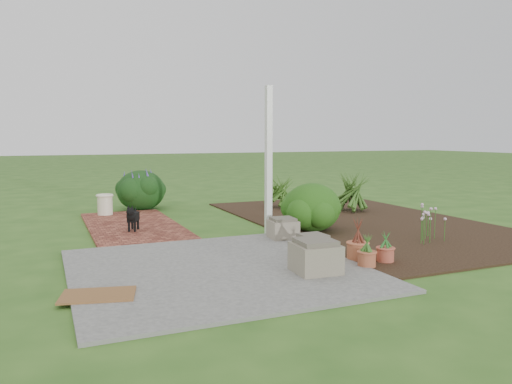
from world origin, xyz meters
name	(u,v)px	position (x,y,z in m)	size (l,w,h in m)	color
ground	(254,237)	(0.00, 0.00, 0.00)	(80.00, 80.00, 0.00)	#315E1D
concrete_patio	(217,269)	(-1.25, -1.75, 0.02)	(3.50, 3.50, 0.04)	#5B5B58
brick_path	(133,225)	(-1.70, 1.75, 0.02)	(1.60, 3.50, 0.04)	maroon
garden_bed	(362,221)	(2.50, 0.50, 0.01)	(4.00, 7.00, 0.03)	black
veranda_post	(268,161)	(0.30, 0.10, 1.25)	(0.10, 0.10, 2.50)	white
stone_trough_near	(315,258)	(-0.23, -2.41, 0.21)	(0.51, 0.51, 0.34)	#706754
stone_trough_mid	(313,247)	(0.11, -1.75, 0.17)	(0.40, 0.40, 0.27)	gray
stone_trough_far	(283,229)	(0.31, -0.45, 0.18)	(0.42, 0.42, 0.28)	gray
coir_doormat	(98,295)	(-2.73, -2.33, 0.05)	(0.74, 0.47, 0.02)	brown
black_dog	(133,216)	(-1.81, 1.11, 0.29)	(0.28, 0.47, 0.43)	black
cream_ceramic_urn	(105,205)	(-2.04, 3.16, 0.25)	(0.31, 0.31, 0.41)	beige
evergreen_shrub	(312,206)	(1.10, 0.02, 0.45)	(1.00, 1.00, 0.85)	#143E0B
agapanthus_clump_back	(352,188)	(3.05, 1.69, 0.53)	(1.11, 1.11, 1.00)	#183911
agapanthus_clump_front	(280,188)	(1.81, 2.76, 0.47)	(0.99, 0.99, 0.88)	#17380D
pink_flower_patch	(423,223)	(2.31, -1.39, 0.30)	(0.85, 0.85, 0.55)	#113D0F
terracotta_pot_bronze	(358,251)	(0.63, -2.05, 0.15)	(0.28, 0.28, 0.23)	#B5613D
terracotta_pot_small_left	(385,254)	(0.90, -2.29, 0.12)	(0.22, 0.22, 0.19)	#AD503A
terracotta_pot_small_right	(367,259)	(0.52, -2.40, 0.13)	(0.23, 0.23, 0.19)	#A85838
purple_flowering_bush	(141,189)	(-1.15, 3.92, 0.46)	(1.08, 1.08, 0.92)	black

